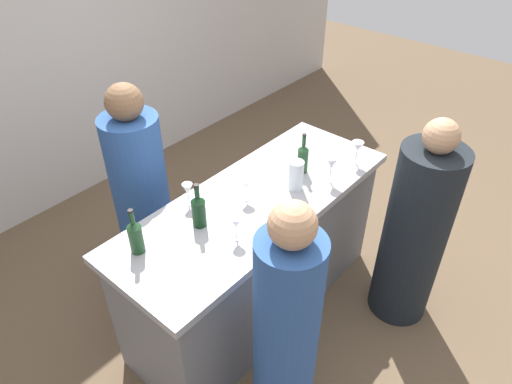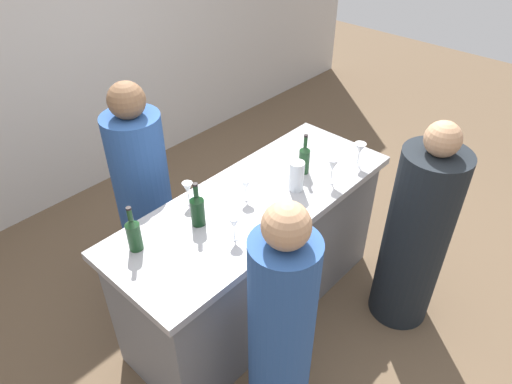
# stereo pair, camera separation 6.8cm
# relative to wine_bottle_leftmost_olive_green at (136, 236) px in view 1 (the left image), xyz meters

# --- Properties ---
(ground_plane) EXTENTS (12.00, 12.00, 0.00)m
(ground_plane) POSITION_rel_wine_bottle_leftmost_olive_green_xyz_m (0.75, -0.18, -1.06)
(ground_plane) COLOR brown
(back_wall) EXTENTS (8.00, 0.10, 2.80)m
(back_wall) POSITION_rel_wine_bottle_leftmost_olive_green_xyz_m (0.75, 2.02, 0.34)
(back_wall) COLOR #BCB7B2
(back_wall) RESTS_ON ground
(bar_counter) EXTENTS (1.93, 0.73, 0.96)m
(bar_counter) POSITION_rel_wine_bottle_leftmost_olive_green_xyz_m (0.75, -0.18, -0.58)
(bar_counter) COLOR slate
(bar_counter) RESTS_ON ground
(wine_bottle_leftmost_olive_green) EXTENTS (0.08, 0.08, 0.28)m
(wine_bottle_leftmost_olive_green) POSITION_rel_wine_bottle_leftmost_olive_green_xyz_m (0.00, 0.00, 0.00)
(wine_bottle_leftmost_olive_green) COLOR #193D1E
(wine_bottle_leftmost_olive_green) RESTS_ON bar_counter
(wine_bottle_second_left_dark_green) EXTENTS (0.08, 0.08, 0.28)m
(wine_bottle_second_left_dark_green) POSITION_rel_wine_bottle_leftmost_olive_green_xyz_m (0.36, -0.09, 0.00)
(wine_bottle_second_left_dark_green) COLOR black
(wine_bottle_second_left_dark_green) RESTS_ON bar_counter
(wine_bottle_center_olive_green) EXTENTS (0.07, 0.07, 0.28)m
(wine_bottle_center_olive_green) POSITION_rel_wine_bottle_leftmost_olive_green_xyz_m (1.16, -0.21, 0.00)
(wine_bottle_center_olive_green) COLOR #193D1E
(wine_bottle_center_olive_green) RESTS_ON bar_counter
(wine_glass_near_left) EXTENTS (0.08, 0.08, 0.16)m
(wine_glass_near_left) POSITION_rel_wine_bottle_leftmost_olive_green_xyz_m (1.48, -0.42, 0.01)
(wine_glass_near_left) COLOR white
(wine_glass_near_left) RESTS_ON bar_counter
(wine_glass_near_center) EXTENTS (0.08, 0.08, 0.17)m
(wine_glass_near_center) POSITION_rel_wine_bottle_leftmost_olive_green_xyz_m (1.19, -0.41, 0.02)
(wine_glass_near_center) COLOR white
(wine_glass_near_center) RESTS_ON bar_counter
(wine_glass_near_right) EXTENTS (0.07, 0.07, 0.14)m
(wine_glass_near_right) POSITION_rel_wine_bottle_leftmost_olive_green_xyz_m (0.41, -0.32, -0.00)
(wine_glass_near_right) COLOR white
(wine_glass_near_right) RESTS_ON bar_counter
(wine_glass_far_left) EXTENTS (0.07, 0.07, 0.14)m
(wine_glass_far_left) POSITION_rel_wine_bottle_leftmost_olive_green_xyz_m (0.71, -0.13, -0.00)
(wine_glass_far_left) COLOR white
(wine_glass_far_left) RESTS_ON bar_counter
(wine_glass_far_center) EXTENTS (0.07, 0.07, 0.14)m
(wine_glass_far_center) POSITION_rel_wine_bottle_leftmost_olive_green_xyz_m (0.45, 0.10, -0.01)
(wine_glass_far_center) COLOR white
(wine_glass_far_center) RESTS_ON bar_counter
(water_pitcher) EXTENTS (0.09, 0.09, 0.20)m
(water_pitcher) POSITION_rel_wine_bottle_leftmost_olive_green_xyz_m (0.99, -0.29, -0.01)
(water_pitcher) COLOR silver
(water_pitcher) RESTS_ON bar_counter
(person_left_guest) EXTENTS (0.36, 0.36, 1.56)m
(person_left_guest) POSITION_rel_wine_bottle_leftmost_olive_green_xyz_m (0.22, -0.82, -0.33)
(person_left_guest) COLOR #284C8C
(person_left_guest) RESTS_ON ground
(person_center_guest) EXTENTS (0.44, 0.44, 1.50)m
(person_center_guest) POSITION_rel_wine_bottle_leftmost_olive_green_xyz_m (1.40, -0.95, -0.38)
(person_center_guest) COLOR black
(person_center_guest) RESTS_ON ground
(person_right_guest) EXTENTS (0.48, 0.48, 1.58)m
(person_right_guest) POSITION_rel_wine_bottle_leftmost_olive_green_xyz_m (0.44, 0.58, -0.33)
(person_right_guest) COLOR #284C8C
(person_right_guest) RESTS_ON ground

